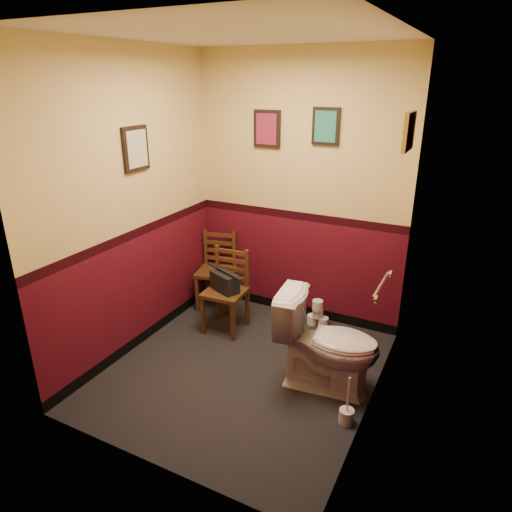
{
  "coord_description": "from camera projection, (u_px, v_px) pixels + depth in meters",
  "views": [
    {
      "loc": [
        1.63,
        -2.98,
        2.42
      ],
      "look_at": [
        0.0,
        0.25,
        1.0
      ],
      "focal_mm": 32.0,
      "sensor_mm": 36.0,
      "label": 1
    }
  ],
  "objects": [
    {
      "name": "wall_right",
      "position": [
        384.0,
        247.0,
        3.09
      ],
      "size": [
        0.0,
        2.4,
        2.7
      ],
      "primitive_type": "cube",
      "rotation": [
        1.57,
        0.0,
        -1.57
      ],
      "color": "#4D0C1A",
      "rests_on": "ground"
    },
    {
      "name": "framed_print_back_a",
      "position": [
        267.0,
        129.0,
        4.46
      ],
      "size": [
        0.28,
        0.04,
        0.36
      ],
      "color": "black",
      "rests_on": "wall_back"
    },
    {
      "name": "wall_left",
      "position": [
        132.0,
        208.0,
        4.01
      ],
      "size": [
        0.0,
        2.4,
        2.7
      ],
      "primitive_type": "cube",
      "rotation": [
        1.57,
        0.0,
        1.57
      ],
      "color": "#4D0C1A",
      "rests_on": "ground"
    },
    {
      "name": "toilet",
      "position": [
        328.0,
        344.0,
        3.68
      ],
      "size": [
        0.89,
        0.56,
        0.82
      ],
      "primitive_type": "imported",
      "rotation": [
        0.0,
        0.0,
        1.68
      ],
      "color": "white",
      "rests_on": "floor"
    },
    {
      "name": "framed_print_back_b",
      "position": [
        326.0,
        126.0,
        4.19
      ],
      "size": [
        0.26,
        0.04,
        0.34
      ],
      "color": "black",
      "rests_on": "wall_back"
    },
    {
      "name": "floor",
      "position": [
        243.0,
        370.0,
        4.04
      ],
      "size": [
        2.2,
        2.4,
        0.0
      ],
      "primitive_type": "cube",
      "color": "black",
      "rests_on": "ground"
    },
    {
      "name": "toilet_brush",
      "position": [
        346.0,
        415.0,
        3.41
      ],
      "size": [
        0.11,
        0.11,
        0.4
      ],
      "color": "silver",
      "rests_on": "floor"
    },
    {
      "name": "handbag",
      "position": [
        225.0,
        282.0,
        4.52
      ],
      "size": [
        0.34,
        0.26,
        0.22
      ],
      "rotation": [
        0.0,
        0.0,
        -0.4
      ],
      "color": "black",
      "rests_on": "chair_right"
    },
    {
      "name": "ceiling",
      "position": [
        239.0,
        33.0,
        3.06
      ],
      "size": [
        2.2,
        2.4,
        0.0
      ],
      "primitive_type": "cube",
      "rotation": [
        3.14,
        0.0,
        0.0
      ],
      "color": "silver",
      "rests_on": "ground"
    },
    {
      "name": "wall_front",
      "position": [
        139.0,
        282.0,
        2.55
      ],
      "size": [
        2.2,
        0.0,
        2.7
      ],
      "primitive_type": "cube",
      "rotation": [
        -1.57,
        0.0,
        0.0
      ],
      "color": "#4D0C1A",
      "rests_on": "ground"
    },
    {
      "name": "framed_print_right",
      "position": [
        409.0,
        132.0,
        3.34
      ],
      "size": [
        0.04,
        0.34,
        0.28
      ],
      "color": "olive",
      "rests_on": "wall_right"
    },
    {
      "name": "chair_right",
      "position": [
        227.0,
        291.0,
        4.59
      ],
      "size": [
        0.41,
        0.41,
        0.83
      ],
      "rotation": [
        0.0,
        0.0,
        0.06
      ],
      "color": "#462A15",
      "rests_on": "floor"
    },
    {
      "name": "tp_stack",
      "position": [
        318.0,
        315.0,
        4.73
      ],
      "size": [
        0.23,
        0.14,
        0.3
      ],
      "color": "silver",
      "rests_on": "floor"
    },
    {
      "name": "framed_print_left",
      "position": [
        136.0,
        149.0,
        3.91
      ],
      "size": [
        0.04,
        0.3,
        0.38
      ],
      "color": "black",
      "rests_on": "wall_left"
    },
    {
      "name": "wall_back",
      "position": [
        299.0,
        192.0,
        4.55
      ],
      "size": [
        2.2,
        0.0,
        2.7
      ],
      "primitive_type": "cube",
      "rotation": [
        1.57,
        0.0,
        0.0
      ],
      "color": "#4D0C1A",
      "rests_on": "ground"
    },
    {
      "name": "chair_left",
      "position": [
        217.0,
        270.0,
        5.07
      ],
      "size": [
        0.47,
        0.47,
        0.84
      ],
      "rotation": [
        0.0,
        0.0,
        0.24
      ],
      "color": "#462A15",
      "rests_on": "floor"
    },
    {
      "name": "grab_bar",
      "position": [
        382.0,
        285.0,
        3.46
      ],
      "size": [
        0.05,
        0.56,
        0.06
      ],
      "color": "silver",
      "rests_on": "wall_right"
    }
  ]
}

